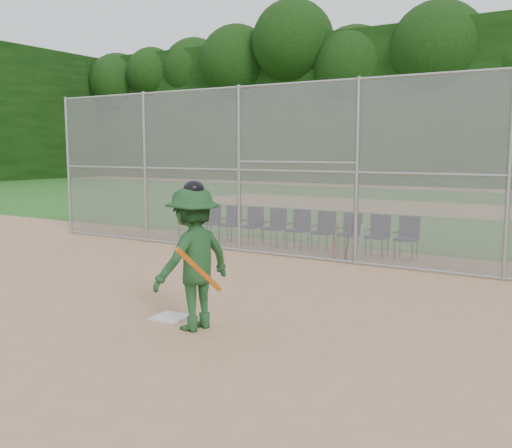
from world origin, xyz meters
The scene contains 18 objects.
ground centered at (0.00, 0.00, 0.00)m, with size 100.00×100.00×0.00m, color tan.
grass_strip centered at (0.00, 18.00, 0.01)m, with size 100.00×100.00×0.00m, color #235F1C.
dirt_patch_far centered at (0.00, 18.00, 0.01)m, with size 24.00×24.00×0.00m, color tan.
backstop_fence centered at (0.00, 5.00, 2.07)m, with size 16.09×0.09×4.00m.
treeline centered at (0.00, 20.00, 5.50)m, with size 81.00×60.00×11.00m.
home_plate centered at (0.14, -0.17, 0.01)m, with size 0.47×0.47×0.02m, color silver.
batter_at_plate centered at (0.75, -0.39, 1.00)m, with size 1.06×1.40×2.07m.
spare_bats centered at (0.63, 5.45, 0.42)m, with size 0.66×0.30×0.84m.
chair_0 centered at (-4.52, 6.24, 0.48)m, with size 0.54×0.52×0.96m, color #10123C, non-canonical shape.
chair_1 centered at (-3.82, 6.24, 0.48)m, with size 0.54×0.52×0.96m, color #10123C, non-canonical shape.
chair_2 centered at (-3.13, 6.24, 0.48)m, with size 0.54×0.52×0.96m, color #10123C, non-canonical shape.
chair_3 centered at (-2.43, 6.24, 0.48)m, with size 0.54×0.52×0.96m, color #10123C, non-canonical shape.
chair_4 centered at (-1.74, 6.24, 0.48)m, with size 0.54×0.52×0.96m, color #10123C, non-canonical shape.
chair_5 centered at (-1.04, 6.24, 0.48)m, with size 0.54×0.52×0.96m, color #10123C, non-canonical shape.
chair_6 centered at (-0.35, 6.24, 0.48)m, with size 0.54×0.52×0.96m, color #10123C, non-canonical shape.
chair_7 centered at (0.35, 6.24, 0.48)m, with size 0.54×0.52×0.96m, color #10123C, non-canonical shape.
chair_8 centered at (1.04, 6.24, 0.48)m, with size 0.54×0.52×0.96m, color #10123C, non-canonical shape.
chair_9 centered at (1.74, 6.24, 0.48)m, with size 0.54×0.52×0.96m, color #10123C, non-canonical shape.
Camera 1 is at (5.49, -6.51, 2.47)m, focal length 40.00 mm.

